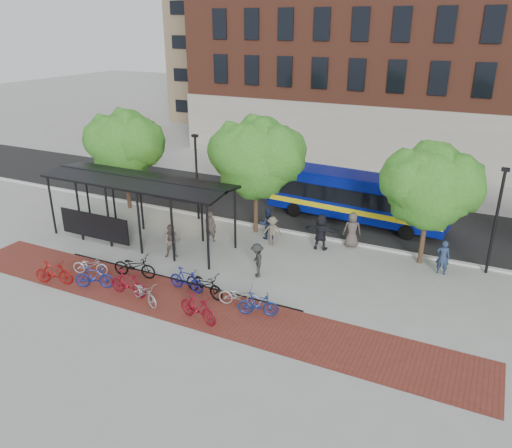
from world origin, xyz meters
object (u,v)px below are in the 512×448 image
at_px(tree_b, 258,155).
at_px(bike_1, 54,273).
at_px(lamp_post_left, 197,175).
at_px(bike_8, 204,284).
at_px(bus_shelter, 136,187).
at_px(bike_3, 94,277).
at_px(pedestrian_5, 321,232).
at_px(bike_9, 198,308).
at_px(bike_5, 128,283).
at_px(bike_11, 258,304).
at_px(pedestrian_3, 272,231).
at_px(tree_a, 125,142).
at_px(pedestrian_2, 267,223).
at_px(bike_2, 90,265).
at_px(bike_10, 240,296).
at_px(pedestrian_1, 211,226).
at_px(bike_4, 135,266).
at_px(bike_6, 144,293).
at_px(tree_c, 432,184).
at_px(pedestrian_9, 257,260).
at_px(pedestrian_6, 352,230).
at_px(bike_7, 186,280).
at_px(lamp_post_right, 496,219).
at_px(pedestrian_8, 172,241).
at_px(pedestrian_7, 443,257).

bearing_deg(tree_b, bike_1, -120.71).
xyz_separation_m(lamp_post_left, bike_8, (5.11, -7.66, -2.20)).
height_order(bus_shelter, bike_3, bus_shelter).
relative_size(bike_1, pedestrian_5, 0.95).
xyz_separation_m(bike_1, bike_9, (7.46, 0.26, 0.03)).
xyz_separation_m(bike_5, bike_11, (5.74, 1.00, -0.06)).
distance_m(bike_9, pedestrian_3, 7.88).
bearing_deg(tree_a, bike_3, -59.59).
relative_size(bike_11, pedestrian_2, 0.96).
xyz_separation_m(bike_2, bike_5, (2.87, -0.75, 0.11)).
bearing_deg(bike_10, pedestrian_1, 30.30).
distance_m(bike_4, pedestrian_3, 7.39).
relative_size(bike_1, bike_6, 0.99).
relative_size(bike_2, pedestrian_3, 1.07).
bearing_deg(tree_c, bike_6, -137.58).
bearing_deg(bike_4, tree_a, 29.66).
distance_m(bike_2, bike_4, 2.16).
distance_m(bike_1, bike_10, 8.65).
height_order(bike_8, pedestrian_9, pedestrian_9).
distance_m(tree_a, pedestrian_5, 13.38).
height_order(bike_1, bike_8, same).
bearing_deg(pedestrian_6, bike_3, 26.06).
bearing_deg(bike_7, lamp_post_right, -54.04).
bearing_deg(bike_9, tree_c, -25.22).
relative_size(bike_4, bike_11, 1.25).
bearing_deg(pedestrian_9, bike_3, -90.08).
height_order(bike_6, pedestrian_6, pedestrian_6).
distance_m(bus_shelter, pedestrian_3, 7.50).
xyz_separation_m(tree_a, bike_5, (7.05, -8.83, -3.67)).
bearing_deg(pedestrian_8, bike_4, -132.20).
relative_size(lamp_post_right, pedestrian_9, 3.11).
height_order(bus_shelter, pedestrian_1, bus_shelter).
relative_size(pedestrian_2, pedestrian_6, 0.92).
bearing_deg(bike_4, tree_c, -68.52).
bearing_deg(pedestrian_3, bike_10, -90.95).
height_order(tree_b, pedestrian_6, tree_b).
xyz_separation_m(pedestrian_1, pedestrian_9, (4.01, -2.56, -0.04)).
bearing_deg(tree_c, pedestrian_9, -144.04).
height_order(bike_8, bike_11, bike_8).
xyz_separation_m(pedestrian_7, pedestrian_9, (-7.68, -4.04, -0.03)).
height_order(bike_6, pedestrian_1, pedestrian_1).
bearing_deg(bike_3, bike_2, 27.70).
distance_m(bike_7, bike_8, 0.92).
relative_size(tree_c, bike_7, 3.33).
relative_size(bike_8, pedestrian_6, 1.10).
bearing_deg(pedestrian_6, bike_1, 22.11).
distance_m(tree_b, pedestrian_9, 6.49).
distance_m(bus_shelter, bike_8, 7.60).
bearing_deg(bike_9, pedestrian_9, 6.38).
relative_size(bike_8, bike_11, 1.25).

